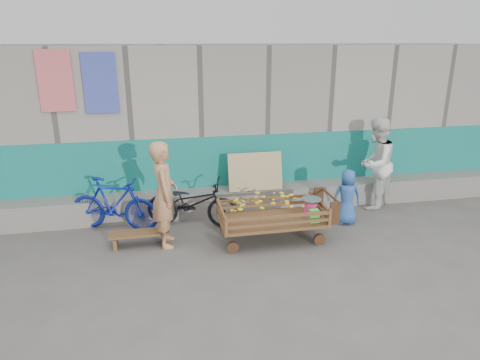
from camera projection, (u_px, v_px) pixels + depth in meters
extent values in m
plane|color=#524E4A|center=(271.00, 274.00, 5.93)|extent=(80.00, 80.00, 0.00)
cube|color=gray|center=(222.00, 117.00, 9.28)|extent=(12.00, 3.00, 3.00)
cube|color=#127878|center=(235.00, 172.00, 8.12)|extent=(12.00, 0.03, 1.40)
cube|color=slate|center=(238.00, 200.00, 8.05)|extent=(12.00, 0.50, 0.45)
cube|color=tan|center=(255.00, 172.00, 7.80)|extent=(1.00, 0.19, 0.68)
cube|color=#D75D65|center=(55.00, 81.00, 6.98)|extent=(0.55, 0.03, 1.00)
cube|color=#3D4DAC|center=(100.00, 83.00, 7.13)|extent=(0.55, 0.03, 1.00)
cube|color=brown|center=(272.00, 220.00, 6.82)|extent=(1.67, 0.84, 0.05)
cylinder|color=#362014|center=(233.00, 247.00, 6.49)|extent=(0.19, 0.06, 0.19)
cube|color=brown|center=(226.00, 226.00, 6.26)|extent=(0.05, 0.05, 0.26)
cylinder|color=#362014|center=(226.00, 231.00, 7.06)|extent=(0.19, 0.06, 0.19)
cube|color=brown|center=(218.00, 206.00, 6.99)|extent=(0.05, 0.05, 0.26)
cylinder|color=#362014|center=(319.00, 239.00, 6.75)|extent=(0.19, 0.06, 0.19)
cube|color=brown|center=(330.00, 217.00, 6.56)|extent=(0.05, 0.05, 0.26)
cylinder|color=#362014|center=(306.00, 224.00, 7.32)|extent=(0.19, 0.06, 0.19)
cube|color=brown|center=(312.00, 199.00, 7.29)|extent=(0.05, 0.05, 0.26)
cube|color=brown|center=(279.00, 223.00, 6.42)|extent=(1.62, 0.04, 0.05)
cube|color=brown|center=(279.00, 217.00, 6.39)|extent=(1.62, 0.04, 0.05)
cube|color=brown|center=(266.00, 205.00, 7.15)|extent=(1.62, 0.04, 0.05)
cube|color=brown|center=(266.00, 199.00, 7.12)|extent=(1.62, 0.04, 0.05)
cube|color=brown|center=(222.00, 218.00, 6.63)|extent=(0.04, 0.78, 0.05)
cube|color=brown|center=(222.00, 211.00, 6.60)|extent=(0.04, 0.78, 0.05)
cube|color=brown|center=(320.00, 210.00, 6.94)|extent=(0.04, 0.78, 0.05)
cube|color=brown|center=(320.00, 203.00, 6.90)|extent=(0.04, 0.78, 0.05)
cylinder|color=#362014|center=(331.00, 196.00, 6.90)|extent=(0.04, 0.74, 0.04)
cube|color=#362014|center=(318.00, 198.00, 7.26)|extent=(0.17, 0.04, 0.37)
cube|color=#362014|center=(335.00, 213.00, 6.62)|extent=(0.17, 0.04, 0.37)
ellipsoid|color=yellow|center=(267.00, 208.00, 6.73)|extent=(1.21, 0.65, 0.41)
cylinder|color=#F73B8A|center=(311.00, 209.00, 6.90)|extent=(0.22, 0.22, 0.24)
cylinder|color=silver|center=(311.00, 201.00, 6.86)|extent=(0.03, 0.03, 0.06)
cylinder|color=silver|center=(311.00, 199.00, 6.85)|extent=(0.32, 0.32, 0.02)
cube|color=#45D741|center=(314.00, 216.00, 6.65)|extent=(0.15, 0.11, 0.20)
cube|color=brown|center=(140.00, 233.00, 6.68)|extent=(0.94, 0.28, 0.04)
cube|color=brown|center=(116.00, 242.00, 6.65)|extent=(0.06, 0.26, 0.19)
cube|color=brown|center=(164.00, 238.00, 6.79)|extent=(0.06, 0.26, 0.19)
imported|color=tan|center=(164.00, 194.00, 6.54)|extent=(0.40, 0.61, 1.67)
imported|color=white|center=(375.00, 164.00, 8.05)|extent=(1.07, 1.05, 1.74)
imported|color=#2A57A1|center=(347.00, 197.00, 7.43)|extent=(0.54, 0.41, 0.98)
imported|color=black|center=(193.00, 203.00, 7.35)|extent=(1.70, 1.05, 0.85)
imported|color=navy|center=(114.00, 204.00, 7.18)|extent=(1.59, 0.96, 0.93)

